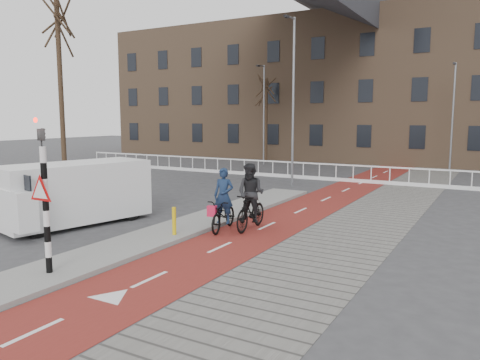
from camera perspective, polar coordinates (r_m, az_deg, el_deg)
The scene contains 16 objects.
ground at distance 12.64m, azimuth -13.24°, elevation -9.28°, with size 120.00×120.00×0.00m, color #38383A.
bike_lane at distance 20.34m, azimuth 9.53°, elevation -2.73°, with size 2.50×60.00×0.01m, color maroon.
sidewalk at distance 19.59m, azimuth 17.26°, elevation -3.37°, with size 3.00×60.00×0.01m, color slate.
curb_island at distance 16.07m, azimuth -5.38°, elevation -5.24°, with size 1.80×16.00×0.12m, color gray.
traffic_signal at distance 11.31m, azimuth -22.76°, elevation -1.33°, with size 0.80×0.80×3.68m.
bollard at distance 14.25m, azimuth -8.03°, elevation -4.96°, with size 0.12×0.12×0.84m, color #DEB70C.
cyclist_near at distance 15.08m, azimuth -2.00°, elevation -3.62°, with size 1.04×2.05×2.03m.
cyclist_far at distance 15.14m, azimuth 1.33°, elevation -2.76°, with size 0.97×2.06×2.16m.
van at distance 16.84m, azimuth -19.52°, elevation -1.41°, with size 3.06×5.23×2.11m.
railing at distance 29.24m, azimuth 2.25°, elevation 1.12°, with size 28.00×0.10×0.99m.
townhouse_row at distance 42.57m, azimuth 14.33°, elevation 13.07°, with size 46.00×10.00×15.90m.
tree_left at distance 25.64m, azimuth -20.99°, elevation 9.86°, with size 0.25×0.25×9.68m, color #2E2114.
tree_mid at distance 38.23m, azimuth 3.21°, elevation 7.25°, with size 0.23×0.23×6.73m, color #2E2114.
streetlight_near at distance 24.77m, azimuth 6.50°, elevation 9.24°, with size 0.12×0.12×8.68m, color slate.
streetlight_left at distance 36.18m, azimuth 2.93°, elevation 7.87°, with size 0.12×0.12×7.54m, color slate.
streetlight_right at distance 33.33m, azimuth 24.49°, elevation 6.82°, with size 0.12×0.12×7.08m, color slate.
Camera 1 is at (8.27, -8.84, 3.64)m, focal length 35.00 mm.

